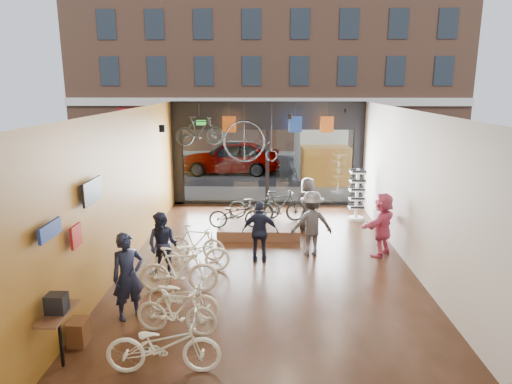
{
  "coord_description": "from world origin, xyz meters",
  "views": [
    {
      "loc": [
        -0.04,
        -10.65,
        4.41
      ],
      "look_at": [
        -0.32,
        1.4,
        1.55
      ],
      "focal_mm": 32.0,
      "sensor_mm": 36.0,
      "label": 1
    }
  ],
  "objects_px": {
    "floor_bike_1": "(176,311)",
    "floor_bike_5": "(196,243)",
    "customer_5": "(382,224)",
    "customer_4": "(307,203)",
    "floor_bike_3": "(179,270)",
    "customer_2": "(260,232)",
    "street_car": "(231,157)",
    "display_bike_right": "(255,205)",
    "customer_3": "(312,224)",
    "sunglasses_rack": "(357,195)",
    "box_truck": "(320,151)",
    "customer_0": "(128,276)",
    "hung_bike": "(199,131)",
    "customer_1": "(163,245)",
    "display_bike_mid": "(280,206)",
    "display_platform": "(259,228)",
    "display_bike_left": "(236,214)",
    "floor_bike_4": "(193,254)",
    "floor_bike_0": "(164,345)",
    "floor_bike_2": "(183,297)",
    "penny_farthing": "(253,143)"
  },
  "relations": [
    {
      "from": "floor_bike_3",
      "to": "display_bike_right",
      "type": "height_order",
      "value": "display_bike_right"
    },
    {
      "from": "box_truck",
      "to": "customer_0",
      "type": "relative_size",
      "value": 3.77
    },
    {
      "from": "floor_bike_1",
      "to": "customer_4",
      "type": "bearing_deg",
      "value": -15.33
    },
    {
      "from": "floor_bike_5",
      "to": "display_platform",
      "type": "xyz_separation_m",
      "value": [
        1.57,
        2.24,
        -0.31
      ]
    },
    {
      "from": "floor_bike_0",
      "to": "penny_farthing",
      "type": "relative_size",
      "value": 1.04
    },
    {
      "from": "sunglasses_rack",
      "to": "hung_bike",
      "type": "relative_size",
      "value": 1.09
    },
    {
      "from": "display_bike_right",
      "to": "hung_bike",
      "type": "relative_size",
      "value": 1.01
    },
    {
      "from": "floor_bike_0",
      "to": "customer_5",
      "type": "xyz_separation_m",
      "value": [
        4.62,
        5.16,
        0.37
      ]
    },
    {
      "from": "customer_5",
      "to": "hung_bike",
      "type": "xyz_separation_m",
      "value": [
        -5.23,
        3.4,
        2.08
      ]
    },
    {
      "from": "customer_0",
      "to": "customer_2",
      "type": "relative_size",
      "value": 1.08
    },
    {
      "from": "customer_2",
      "to": "penny_farthing",
      "type": "height_order",
      "value": "penny_farthing"
    },
    {
      "from": "display_platform",
      "to": "display_bike_right",
      "type": "distance_m",
      "value": 0.78
    },
    {
      "from": "customer_4",
      "to": "hung_bike",
      "type": "distance_m",
      "value": 4.22
    },
    {
      "from": "floor_bike_3",
      "to": "customer_2",
      "type": "bearing_deg",
      "value": -45.68
    },
    {
      "from": "floor_bike_3",
      "to": "customer_0",
      "type": "xyz_separation_m",
      "value": [
        -0.74,
        -1.13,
        0.34
      ]
    },
    {
      "from": "box_truck",
      "to": "customer_3",
      "type": "relative_size",
      "value": 3.75
    },
    {
      "from": "display_bike_left",
      "to": "customer_2",
      "type": "relative_size",
      "value": 0.99
    },
    {
      "from": "customer_4",
      "to": "display_bike_mid",
      "type": "bearing_deg",
      "value": 3.73
    },
    {
      "from": "street_car",
      "to": "customer_1",
      "type": "distance_m",
      "value": 12.77
    },
    {
      "from": "box_truck",
      "to": "display_bike_mid",
      "type": "relative_size",
      "value": 3.94
    },
    {
      "from": "display_bike_right",
      "to": "customer_5",
      "type": "bearing_deg",
      "value": -120.87
    },
    {
      "from": "floor_bike_1",
      "to": "display_bike_left",
      "type": "height_order",
      "value": "display_bike_left"
    },
    {
      "from": "floor_bike_2",
      "to": "customer_0",
      "type": "bearing_deg",
      "value": 110.77
    },
    {
      "from": "floor_bike_2",
      "to": "customer_1",
      "type": "distance_m",
      "value": 2.04
    },
    {
      "from": "floor_bike_0",
      "to": "floor_bike_1",
      "type": "distance_m",
      "value": 1.12
    },
    {
      "from": "display_bike_mid",
      "to": "customer_5",
      "type": "relative_size",
      "value": 0.97
    },
    {
      "from": "display_bike_mid",
      "to": "hung_bike",
      "type": "bearing_deg",
      "value": 47.51
    },
    {
      "from": "display_platform",
      "to": "customer_5",
      "type": "distance_m",
      "value": 3.77
    },
    {
      "from": "floor_bike_4",
      "to": "hung_bike",
      "type": "relative_size",
      "value": 1.12
    },
    {
      "from": "floor_bike_4",
      "to": "customer_2",
      "type": "relative_size",
      "value": 1.12
    },
    {
      "from": "floor_bike_4",
      "to": "customer_0",
      "type": "height_order",
      "value": "customer_0"
    },
    {
      "from": "floor_bike_5",
      "to": "floor_bike_4",
      "type": "bearing_deg",
      "value": -165.25
    },
    {
      "from": "floor_bike_3",
      "to": "display_bike_left",
      "type": "height_order",
      "value": "display_bike_left"
    },
    {
      "from": "street_car",
      "to": "hung_bike",
      "type": "xyz_separation_m",
      "value": [
        -0.41,
        -7.8,
        2.09
      ]
    },
    {
      "from": "floor_bike_5",
      "to": "display_bike_mid",
      "type": "relative_size",
      "value": 0.94
    },
    {
      "from": "customer_3",
      "to": "penny_farthing",
      "type": "height_order",
      "value": "penny_farthing"
    },
    {
      "from": "customer_1",
      "to": "sunglasses_rack",
      "type": "xyz_separation_m",
      "value": [
        5.37,
        4.74,
        0.08
      ]
    },
    {
      "from": "floor_bike_2",
      "to": "customer_5",
      "type": "relative_size",
      "value": 0.92
    },
    {
      "from": "floor_bike_3",
      "to": "display_bike_right",
      "type": "relative_size",
      "value": 1.06
    },
    {
      "from": "street_car",
      "to": "customer_4",
      "type": "xyz_separation_m",
      "value": [
        3.05,
        -8.97,
        -0.03
      ]
    },
    {
      "from": "floor_bike_1",
      "to": "customer_5",
      "type": "height_order",
      "value": "customer_5"
    },
    {
      "from": "customer_4",
      "to": "sunglasses_rack",
      "type": "bearing_deg",
      "value": -168.79
    },
    {
      "from": "customer_5",
      "to": "sunglasses_rack",
      "type": "xyz_separation_m",
      "value": [
        -0.05,
        3.19,
        0.02
      ]
    },
    {
      "from": "floor_bike_1",
      "to": "floor_bike_5",
      "type": "xyz_separation_m",
      "value": [
        -0.19,
        3.59,
        0.0
      ]
    },
    {
      "from": "customer_2",
      "to": "sunglasses_rack",
      "type": "height_order",
      "value": "sunglasses_rack"
    },
    {
      "from": "customer_3",
      "to": "sunglasses_rack",
      "type": "bearing_deg",
      "value": -126.37
    },
    {
      "from": "display_platform",
      "to": "customer_2",
      "type": "relative_size",
      "value": 1.51
    },
    {
      "from": "floor_bike_5",
      "to": "customer_0",
      "type": "height_order",
      "value": "customer_0"
    },
    {
      "from": "floor_bike_2",
      "to": "display_bike_right",
      "type": "xyz_separation_m",
      "value": [
        1.24,
        5.69,
        0.31
      ]
    },
    {
      "from": "customer_5",
      "to": "sunglasses_rack",
      "type": "bearing_deg",
      "value": -140.74
    }
  ]
}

